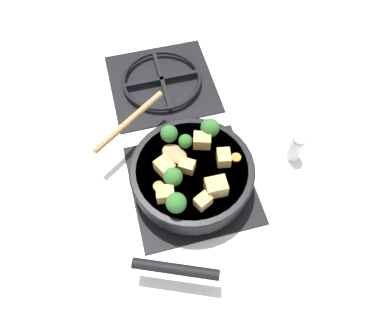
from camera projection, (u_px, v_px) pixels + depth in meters
The scene contains 20 objects.
ground_plane at pixel (192, 185), 0.97m from camera, with size 2.40×2.40×0.00m, color silver.
front_burner_grate at pixel (192, 182), 0.96m from camera, with size 0.31×0.31×0.03m.
rear_burner_grate at pixel (162, 81), 1.14m from camera, with size 0.31×0.31×0.03m.
skillet_pan at pixel (192, 174), 0.92m from camera, with size 0.34×0.42×0.06m.
wooden_spoon at pixel (148, 135), 0.94m from camera, with size 0.23×0.24×0.02m.
tofu_cube_center_large at pixel (202, 140), 0.92m from camera, with size 0.04×0.03×0.03m, color tan.
tofu_cube_near_handle at pixel (224, 159), 0.89m from camera, with size 0.04×0.03×0.03m, color tan.
tofu_cube_east_chunk at pixel (204, 201), 0.84m from camera, with size 0.04×0.03×0.03m, color tan.
tofu_cube_west_chunk at pixel (165, 194), 0.85m from camera, with size 0.04×0.03×0.03m, color tan.
tofu_cube_back_piece at pixel (165, 167), 0.88m from camera, with size 0.04×0.03×0.03m, color tan.
tofu_cube_front_piece at pixel (216, 187), 0.85m from camera, with size 0.05×0.04×0.04m, color tan.
tofu_cube_mid_small at pixel (187, 165), 0.89m from camera, with size 0.04×0.03×0.03m, color tan.
broccoli_floret_near_spoon at pixel (176, 203), 0.82m from camera, with size 0.05×0.05×0.05m.
broccoli_floret_center_top at pixel (187, 141), 0.91m from camera, with size 0.03×0.03×0.04m.
broccoli_floret_east_rim at pixel (210, 128), 0.92m from camera, with size 0.05×0.05×0.05m.
broccoli_floret_west_rim at pixel (169, 134), 0.92m from camera, with size 0.04×0.04×0.05m.
broccoli_floret_north_edge at pixel (173, 177), 0.85m from camera, with size 0.05×0.05×0.05m.
carrot_slice_orange_thin at pixel (236, 158), 0.91m from camera, with size 0.02×0.02×0.01m, color orange.
carrot_slice_near_center at pixel (159, 186), 0.87m from camera, with size 0.03×0.03×0.01m, color orange.
salt_shaker at pixel (296, 148), 0.98m from camera, with size 0.04×0.04×0.09m.
Camera 1 is at (-0.11, -0.44, 0.86)m, focal length 35.00 mm.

